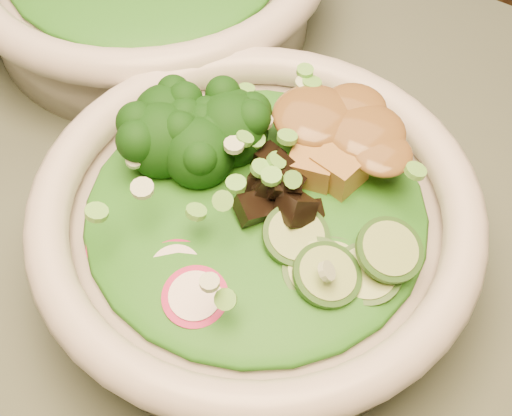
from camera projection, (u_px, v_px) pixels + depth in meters
The scene contains 10 objects.
dining_table at pixel (207, 358), 0.57m from camera, with size 1.20×0.80×0.75m.
salad_bowl at pixel (256, 227), 0.46m from camera, with size 0.28×0.28×0.08m.
lettuce_bed at pixel (256, 207), 0.44m from camera, with size 0.21×0.21×0.03m, color #165812.
broccoli_florets at pixel (183, 133), 0.45m from camera, with size 0.08×0.07×0.05m, color black, non-canonical shape.
radish_slices at pixel (171, 273), 0.41m from camera, with size 0.12×0.04×0.02m, color #A20C42, non-canonical shape.
cucumber_slices at pixel (338, 265), 0.40m from camera, with size 0.07×0.07×0.04m, color #9DC06A, non-canonical shape.
mushroom_heap at pixel (271, 181), 0.43m from camera, with size 0.07×0.07×0.04m, color black, non-canonical shape.
tofu_cubes at pixel (333, 140), 0.45m from camera, with size 0.09×0.06×0.04m, color #A77E37, non-canonical shape.
peanut_sauce at pixel (335, 125), 0.44m from camera, with size 0.07×0.06×0.02m, color brown.
scallion_garnish at pixel (256, 181), 0.42m from camera, with size 0.20×0.20×0.03m, color #63B841, non-canonical shape.
Camera 1 is at (0.17, -0.18, 1.16)m, focal length 50.00 mm.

